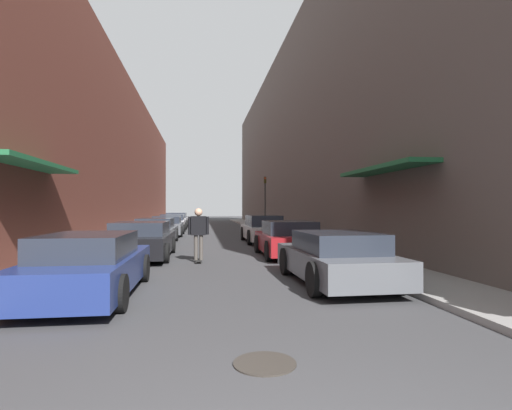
{
  "coord_description": "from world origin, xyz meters",
  "views": [
    {
      "loc": [
        -0.49,
        -1.7,
        1.72
      ],
      "look_at": [
        1.43,
        12.16,
        1.83
      ],
      "focal_mm": 28.0,
      "sensor_mm": 36.0,
      "label": 1
    }
  ],
  "objects_px": {
    "parked_car_left_0": "(90,266)",
    "parked_car_left_4": "(173,223)",
    "parked_car_left_2": "(156,231)",
    "parked_car_right_0": "(335,258)",
    "parked_car_left_1": "(142,240)",
    "parked_car_left_3": "(167,226)",
    "parked_car_right_2": "(263,229)",
    "parked_car_left_5": "(177,220)",
    "traffic_light": "(265,198)",
    "parked_car_right_1": "(288,239)",
    "manhole_cover": "(265,363)",
    "skateboarder": "(198,229)"
  },
  "relations": [
    {
      "from": "parked_car_left_2",
      "to": "parked_car_left_5",
      "type": "distance_m",
      "value": 16.63
    },
    {
      "from": "parked_car_left_1",
      "to": "parked_car_left_3",
      "type": "height_order",
      "value": "parked_car_left_1"
    },
    {
      "from": "parked_car_left_5",
      "to": "skateboarder",
      "type": "xyz_separation_m",
      "value": [
        2.07,
        -23.57,
        0.41
      ]
    },
    {
      "from": "parked_car_left_5",
      "to": "parked_car_right_0",
      "type": "distance_m",
      "value": 28.08
    },
    {
      "from": "parked_car_left_5",
      "to": "parked_car_left_2",
      "type": "bearing_deg",
      "value": -90.0
    },
    {
      "from": "parked_car_left_3",
      "to": "parked_car_right_0",
      "type": "distance_m",
      "value": 17.36
    },
    {
      "from": "parked_car_right_0",
      "to": "parked_car_right_2",
      "type": "distance_m",
      "value": 11.08
    },
    {
      "from": "parked_car_left_5",
      "to": "parked_car_left_4",
      "type": "bearing_deg",
      "value": -89.78
    },
    {
      "from": "parked_car_left_5",
      "to": "manhole_cover",
      "type": "relative_size",
      "value": 6.01
    },
    {
      "from": "parked_car_left_2",
      "to": "parked_car_left_0",
      "type": "bearing_deg",
      "value": -89.97
    },
    {
      "from": "parked_car_left_4",
      "to": "traffic_light",
      "type": "bearing_deg",
      "value": -27.66
    },
    {
      "from": "parked_car_left_5",
      "to": "parked_car_right_2",
      "type": "distance_m",
      "value": 17.32
    },
    {
      "from": "parked_car_left_1",
      "to": "skateboarder",
      "type": "distance_m",
      "value": 2.39
    },
    {
      "from": "parked_car_left_0",
      "to": "manhole_cover",
      "type": "xyz_separation_m",
      "value": [
        2.84,
        -3.81,
        -0.59
      ]
    },
    {
      "from": "parked_car_right_0",
      "to": "manhole_cover",
      "type": "bearing_deg",
      "value": -118.0
    },
    {
      "from": "parked_car_left_1",
      "to": "parked_car_right_0",
      "type": "xyz_separation_m",
      "value": [
        5.04,
        -5.36,
        -0.03
      ]
    },
    {
      "from": "parked_car_left_1",
      "to": "parked_car_left_4",
      "type": "height_order",
      "value": "parked_car_left_1"
    },
    {
      "from": "skateboarder",
      "to": "manhole_cover",
      "type": "bearing_deg",
      "value": -84.74
    },
    {
      "from": "parked_car_left_0",
      "to": "parked_car_left_3",
      "type": "bearing_deg",
      "value": 89.73
    },
    {
      "from": "parked_car_left_2",
      "to": "manhole_cover",
      "type": "distance_m",
      "value": 15.62
    },
    {
      "from": "parked_car_left_4",
      "to": "parked_car_right_0",
      "type": "bearing_deg",
      "value": -76.98
    },
    {
      "from": "parked_car_left_0",
      "to": "parked_car_left_5",
      "type": "bearing_deg",
      "value": 90.01
    },
    {
      "from": "parked_car_right_1",
      "to": "skateboarder",
      "type": "bearing_deg",
      "value": -160.41
    },
    {
      "from": "parked_car_left_5",
      "to": "traffic_light",
      "type": "xyz_separation_m",
      "value": [
        6.61,
        -8.72,
        1.8
      ]
    },
    {
      "from": "manhole_cover",
      "to": "parked_car_left_0",
      "type": "bearing_deg",
      "value": 126.73
    },
    {
      "from": "traffic_light",
      "to": "parked_car_left_1",
      "type": "bearing_deg",
      "value": -115.56
    },
    {
      "from": "parked_car_right_1",
      "to": "parked_car_right_2",
      "type": "height_order",
      "value": "parked_car_right_2"
    },
    {
      "from": "parked_car_left_5",
      "to": "skateboarder",
      "type": "distance_m",
      "value": 23.66
    },
    {
      "from": "parked_car_left_0",
      "to": "parked_car_left_3",
      "type": "relative_size",
      "value": 1.0
    },
    {
      "from": "parked_car_left_0",
      "to": "parked_car_right_1",
      "type": "distance_m",
      "value": 7.75
    },
    {
      "from": "parked_car_left_4",
      "to": "skateboarder",
      "type": "distance_m",
      "value": 18.43
    },
    {
      "from": "parked_car_left_5",
      "to": "traffic_light",
      "type": "distance_m",
      "value": 11.09
    },
    {
      "from": "parked_car_right_2",
      "to": "parked_car_right_1",
      "type": "bearing_deg",
      "value": -90.13
    },
    {
      "from": "parked_car_left_0",
      "to": "parked_car_left_1",
      "type": "height_order",
      "value": "parked_car_left_1"
    },
    {
      "from": "parked_car_left_3",
      "to": "manhole_cover",
      "type": "height_order",
      "value": "parked_car_left_3"
    },
    {
      "from": "parked_car_left_0",
      "to": "parked_car_left_3",
      "type": "xyz_separation_m",
      "value": [
        0.08,
        17.18,
        0.0
      ]
    },
    {
      "from": "parked_car_left_2",
      "to": "parked_car_left_3",
      "type": "height_order",
      "value": "parked_car_left_2"
    },
    {
      "from": "traffic_light",
      "to": "parked_car_left_0",
      "type": "bearing_deg",
      "value": -108.74
    },
    {
      "from": "parked_car_left_0",
      "to": "parked_car_right_1",
      "type": "bearing_deg",
      "value": 47.68
    },
    {
      "from": "parked_car_right_0",
      "to": "manhole_cover",
      "type": "distance_m",
      "value": 5.01
    },
    {
      "from": "parked_car_left_0",
      "to": "parked_car_left_4",
      "type": "relative_size",
      "value": 0.96
    },
    {
      "from": "parked_car_left_4",
      "to": "parked_car_right_1",
      "type": "xyz_separation_m",
      "value": [
        5.2,
        -17.19,
        -0.0
      ]
    },
    {
      "from": "parked_car_left_1",
      "to": "parked_car_left_2",
      "type": "xyz_separation_m",
      "value": [
        -0.14,
        5.6,
        -0.01
      ]
    },
    {
      "from": "parked_car_left_1",
      "to": "parked_car_left_5",
      "type": "height_order",
      "value": "parked_car_left_5"
    },
    {
      "from": "parked_car_left_4",
      "to": "parked_car_right_2",
      "type": "distance_m",
      "value": 12.4
    },
    {
      "from": "parked_car_left_1",
      "to": "parked_car_left_5",
      "type": "bearing_deg",
      "value": 90.37
    },
    {
      "from": "manhole_cover",
      "to": "traffic_light",
      "type": "distance_m",
      "value": 23.7
    },
    {
      "from": "skateboarder",
      "to": "manhole_cover",
      "type": "xyz_separation_m",
      "value": [
        0.77,
        -8.42,
        -1.05
      ]
    },
    {
      "from": "parked_car_left_2",
      "to": "parked_car_right_0",
      "type": "xyz_separation_m",
      "value": [
        5.18,
        -10.96,
        -0.02
      ]
    },
    {
      "from": "parked_car_left_3",
      "to": "parked_car_left_4",
      "type": "distance_m",
      "value": 5.74
    }
  ]
}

